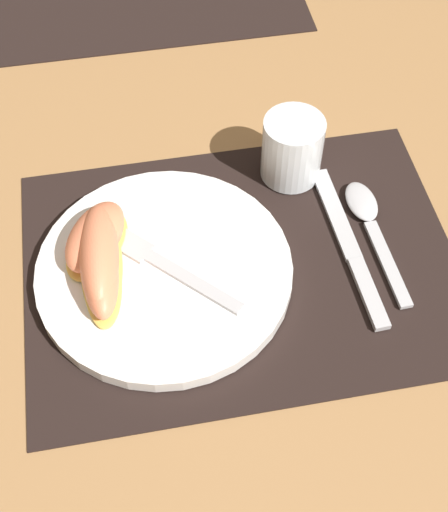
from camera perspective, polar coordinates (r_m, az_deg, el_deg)
The scene contains 10 objects.
ground_plane at distance 0.77m, azimuth 1.41°, elevation -0.80°, with size 3.00×3.00×0.00m, color #A37547.
placemat at distance 0.77m, azimuth 1.41°, elevation -0.71°, with size 0.47×0.34×0.00m.
plate at distance 0.76m, azimuth -4.78°, elevation -1.22°, with size 0.27×0.27×0.02m.
juice_glass at distance 0.83m, azimuth 5.45°, elevation 8.31°, with size 0.07×0.07×0.08m.
knife at distance 0.79m, azimuth 10.05°, elevation 0.63°, with size 0.03×0.22×0.01m.
spoon at distance 0.82m, azimuth 11.46°, elevation 3.06°, with size 0.04×0.17×0.01m.
fork at distance 0.75m, azimuth -5.65°, elevation -0.21°, with size 0.15×0.15×0.00m.
citrus_wedge_0 at distance 0.76m, azimuth -10.24°, elevation 1.42°, with size 0.10×0.11×0.04m.
citrus_wedge_1 at distance 0.74m, azimuth -9.92°, elevation -0.09°, with size 0.05×0.14×0.05m.
citrus_wedge_2 at distance 0.73m, azimuth -9.86°, elevation -1.18°, with size 0.04×0.12×0.04m.
Camera 1 is at (-0.10, -0.43, 0.63)m, focal length 50.00 mm.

